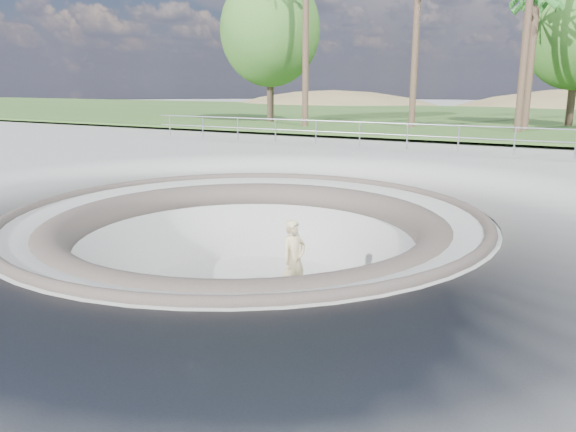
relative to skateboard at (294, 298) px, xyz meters
The scene contains 8 objects.
ground 2.12m from the skateboard, 166.09° to the right, with size 180.00×180.00×0.00m, color #A09F9B.
skate_bowl 1.06m from the skateboard, 166.09° to the right, with size 14.00×14.00×4.10m.
grass_strip 33.82m from the skateboard, 91.74° to the left, with size 180.00×36.00×0.12m.
distant_hills 57.22m from the skateboard, 87.23° to the left, with size 103.20×45.00×28.60m.
safety_railing 12.06m from the skateboard, 94.99° to the left, with size 25.00×0.06×1.03m.
skateboard is the anchor object (origin of this frame).
skater 0.89m from the skateboard, ahead, with size 0.64×0.42×1.75m, color #D3BF89.
bushy_tree_left 26.83m from the skateboard, 120.84° to the left, with size 6.48×5.89×9.34m.
Camera 1 is at (6.33, -9.98, 2.78)m, focal length 35.00 mm.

